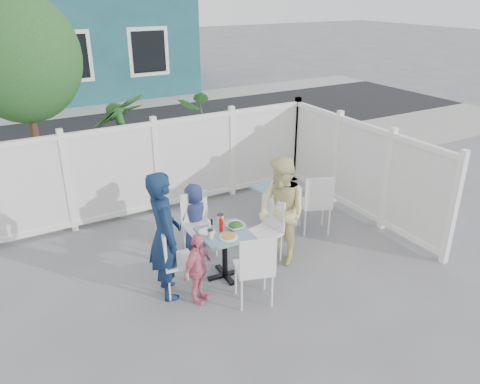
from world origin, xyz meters
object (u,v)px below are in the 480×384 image
main_table (225,243)px  chair_left (171,256)px  spare_table (277,196)px  boy (195,217)px  chair_back (197,219)px  chair_near (255,265)px  woman (282,211)px  chair_right (268,226)px  man (164,235)px  toddler (198,269)px

main_table → chair_left: size_ratio=0.73×
spare_table → boy: 1.44m
main_table → boy: boy is taller
chair_back → chair_left: bearing=47.6°
chair_back → chair_near: (0.07, -1.49, 0.03)m
chair_left → woman: woman is taller
chair_right → woman: bearing=-137.5°
woman → boy: (-0.90, 0.92, -0.26)m
man → boy: bearing=-34.3°
main_table → toddler: 0.63m
chair_left → boy: boy is taller
chair_left → toddler: size_ratio=0.99×
man → woman: 1.69m
main_table → woman: (0.88, -0.02, 0.25)m
chair_left → man: 0.30m
man → woman: size_ratio=1.08×
spare_table → toddler: size_ratio=0.77×
chair_near → boy: boy is taller
chair_back → toddler: 1.20m
spare_table → woman: woman is taller
chair_near → man: (-0.84, 0.76, 0.27)m
main_table → boy: (-0.02, 0.90, -0.01)m
chair_back → man: bearing=44.5°
woman → toddler: size_ratio=1.66×
spare_table → chair_right: 1.07m
woman → toddler: 1.49m
chair_near → chair_left: bearing=154.2°
chair_left → chair_right: size_ratio=0.99×
chair_right → spare_table: bearing=-54.4°
main_table → chair_near: chair_near is taller
main_table → spare_table: size_ratio=0.94×
man → chair_right: bearing=-80.3°
main_table → toddler: size_ratio=0.73×
woman → man: bearing=-95.9°
man → woman: (1.69, -0.05, -0.06)m
spare_table → woman: (-0.54, -0.91, 0.24)m
spare_table → woman: 1.09m
chair_left → man: (-0.06, 0.02, 0.30)m
spare_table → man: size_ratio=0.43×
woman → boy: bearing=-139.6°
toddler → chair_right: bearing=-13.9°
spare_table → chair_near: chair_near is taller
main_table → toddler: (-0.54, -0.32, -0.06)m
chair_right → toddler: 1.33m
chair_back → spare_table: bearing=-174.0°
main_table → woman: woman is taller
main_table → chair_right: chair_right is taller
chair_left → main_table: bearing=95.8°
main_table → chair_right: size_ratio=0.73×
chair_back → woman: size_ratio=0.59×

